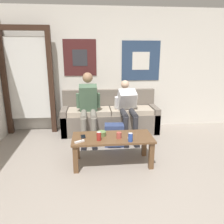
{
  "coord_description": "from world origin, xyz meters",
  "views": [
    {
      "loc": [
        -0.57,
        -1.91,
        1.66
      ],
      "look_at": [
        -0.21,
        1.64,
        0.67
      ],
      "focal_mm": 35.0,
      "sensor_mm": 36.0,
      "label": 1
    }
  ],
  "objects_px": {
    "ceramic_bowl": "(102,133)",
    "game_controller_near_left": "(130,136)",
    "drink_can_red": "(99,136)",
    "person_seated_teen": "(127,107)",
    "couch": "(110,118)",
    "person_seated_adult": "(88,104)",
    "backpack": "(114,136)",
    "coffee_table": "(113,142)",
    "pillar_candle": "(119,135)",
    "cell_phone": "(83,136)",
    "drink_can_blue": "(130,137)",
    "game_controller_near_right": "(79,142)"
  },
  "relations": [
    {
      "from": "pillar_candle",
      "to": "drink_can_blue",
      "type": "xyz_separation_m",
      "value": [
        0.14,
        -0.13,
        0.02
      ]
    },
    {
      "from": "coffee_table",
      "to": "pillar_candle",
      "type": "relative_size",
      "value": 11.64
    },
    {
      "from": "couch",
      "to": "pillar_candle",
      "type": "height_order",
      "value": "couch"
    },
    {
      "from": "game_controller_near_right",
      "to": "backpack",
      "type": "bearing_deg",
      "value": 54.59
    },
    {
      "from": "ceramic_bowl",
      "to": "game_controller_near_left",
      "type": "relative_size",
      "value": 0.98
    },
    {
      "from": "couch",
      "to": "person_seated_adult",
      "type": "height_order",
      "value": "person_seated_adult"
    },
    {
      "from": "person_seated_teen",
      "to": "drink_can_red",
      "type": "bearing_deg",
      "value": -116.93
    },
    {
      "from": "drink_can_blue",
      "to": "cell_phone",
      "type": "bearing_deg",
      "value": 160.34
    },
    {
      "from": "person_seated_teen",
      "to": "drink_can_red",
      "type": "distance_m",
      "value": 1.36
    },
    {
      "from": "backpack",
      "to": "ceramic_bowl",
      "type": "xyz_separation_m",
      "value": [
        -0.26,
        -0.6,
        0.28
      ]
    },
    {
      "from": "person_seated_adult",
      "to": "game_controller_near_left",
      "type": "relative_size",
      "value": 8.91
    },
    {
      "from": "backpack",
      "to": "game_controller_near_right",
      "type": "xyz_separation_m",
      "value": [
        -0.58,
        -0.82,
        0.26
      ]
    },
    {
      "from": "couch",
      "to": "game_controller_near_left",
      "type": "distance_m",
      "value": 1.48
    },
    {
      "from": "couch",
      "to": "game_controller_near_right",
      "type": "height_order",
      "value": "couch"
    },
    {
      "from": "pillar_candle",
      "to": "drink_can_blue",
      "type": "height_order",
      "value": "drink_can_blue"
    },
    {
      "from": "person_seated_adult",
      "to": "game_controller_near_right",
      "type": "bearing_deg",
      "value": -95.89
    },
    {
      "from": "ceramic_bowl",
      "to": "drink_can_red",
      "type": "distance_m",
      "value": 0.18
    },
    {
      "from": "person_seated_adult",
      "to": "drink_can_red",
      "type": "relative_size",
      "value": 10.27
    },
    {
      "from": "ceramic_bowl",
      "to": "drink_can_red",
      "type": "relative_size",
      "value": 1.13
    },
    {
      "from": "pillar_candle",
      "to": "drink_can_red",
      "type": "xyz_separation_m",
      "value": [
        -0.3,
        -0.05,
        0.02
      ]
    },
    {
      "from": "person_seated_teen",
      "to": "pillar_candle",
      "type": "height_order",
      "value": "person_seated_teen"
    },
    {
      "from": "game_controller_near_left",
      "to": "cell_phone",
      "type": "relative_size",
      "value": 1.01
    },
    {
      "from": "drink_can_red",
      "to": "cell_phone",
      "type": "bearing_deg",
      "value": 146.3
    },
    {
      "from": "game_controller_near_right",
      "to": "game_controller_near_left",
      "type": "bearing_deg",
      "value": 9.05
    },
    {
      "from": "coffee_table",
      "to": "game_controller_near_left",
      "type": "relative_size",
      "value": 8.37
    },
    {
      "from": "pillar_candle",
      "to": "ceramic_bowl",
      "type": "bearing_deg",
      "value": 152.9
    },
    {
      "from": "pillar_candle",
      "to": "couch",
      "type": "bearing_deg",
      "value": 89.83
    },
    {
      "from": "person_seated_teen",
      "to": "game_controller_near_left",
      "type": "relative_size",
      "value": 7.67
    },
    {
      "from": "person_seated_adult",
      "to": "backpack",
      "type": "relative_size",
      "value": 3.16
    },
    {
      "from": "drink_can_blue",
      "to": "game_controller_near_right",
      "type": "xyz_separation_m",
      "value": [
        -0.71,
        0.04,
        -0.05
      ]
    },
    {
      "from": "game_controller_near_right",
      "to": "person_seated_adult",
      "type": "bearing_deg",
      "value": 84.11
    },
    {
      "from": "pillar_candle",
      "to": "backpack",
      "type": "bearing_deg",
      "value": 89.09
    },
    {
      "from": "coffee_table",
      "to": "cell_phone",
      "type": "bearing_deg",
      "value": 175.13
    },
    {
      "from": "couch",
      "to": "drink_can_red",
      "type": "xyz_separation_m",
      "value": [
        -0.3,
        -1.53,
        0.2
      ]
    },
    {
      "from": "person_seated_teen",
      "to": "ceramic_bowl",
      "type": "bearing_deg",
      "value": -118.67
    },
    {
      "from": "coffee_table",
      "to": "backpack",
      "type": "relative_size",
      "value": 2.97
    },
    {
      "from": "ceramic_bowl",
      "to": "game_controller_near_left",
      "type": "bearing_deg",
      "value": -13.74
    },
    {
      "from": "ceramic_bowl",
      "to": "game_controller_near_right",
      "type": "bearing_deg",
      "value": -145.5
    },
    {
      "from": "person_seated_teen",
      "to": "drink_can_red",
      "type": "xyz_separation_m",
      "value": [
        -0.61,
        -1.21,
        -0.11
      ]
    },
    {
      "from": "person_seated_adult",
      "to": "drink_can_blue",
      "type": "height_order",
      "value": "person_seated_adult"
    },
    {
      "from": "person_seated_adult",
      "to": "cell_phone",
      "type": "xyz_separation_m",
      "value": [
        -0.08,
        -1.03,
        -0.25
      ]
    },
    {
      "from": "couch",
      "to": "cell_phone",
      "type": "xyz_separation_m",
      "value": [
        -0.53,
        -1.38,
        0.14
      ]
    },
    {
      "from": "person_seated_adult",
      "to": "couch",
      "type": "bearing_deg",
      "value": 37.84
    },
    {
      "from": "ceramic_bowl",
      "to": "game_controller_near_left",
      "type": "distance_m",
      "value": 0.43
    },
    {
      "from": "person_seated_teen",
      "to": "game_controller_near_left",
      "type": "bearing_deg",
      "value": -97.21
    },
    {
      "from": "drink_can_blue",
      "to": "cell_phone",
      "type": "relative_size",
      "value": 0.87
    },
    {
      "from": "drink_can_red",
      "to": "cell_phone",
      "type": "xyz_separation_m",
      "value": [
        -0.23,
        0.15,
        -0.06
      ]
    },
    {
      "from": "coffee_table",
      "to": "person_seated_adult",
      "type": "distance_m",
      "value": 1.17
    },
    {
      "from": "pillar_candle",
      "to": "game_controller_near_left",
      "type": "distance_m",
      "value": 0.18
    },
    {
      "from": "game_controller_near_right",
      "to": "couch",
      "type": "bearing_deg",
      "value": 69.99
    }
  ]
}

